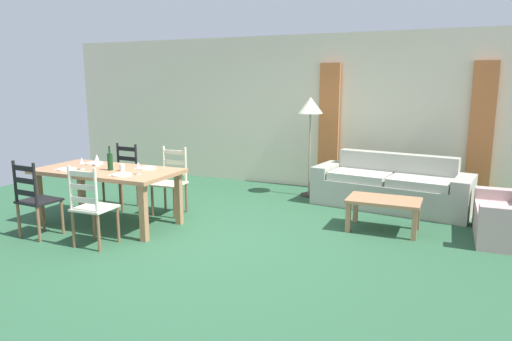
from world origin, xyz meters
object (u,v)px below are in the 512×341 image
couch (391,188)px  standing_lamp (310,111)px  wine_glass_near_left (82,161)px  coffee_table (384,204)px  wine_glass_near_right (138,166)px  dining_chair_far_right (171,181)px  wine_glass_far_left (97,158)px  dining_chair_near_right (91,206)px  dining_chair_far_left (122,176)px  coffee_cup_primary (122,168)px  dining_table (108,176)px  wine_bottle (110,161)px  dining_chair_near_left (35,199)px

couch → standing_lamp: standing_lamp is taller
wine_glass_near_left → coffee_table: size_ratio=0.18×
wine_glass_near_right → dining_chair_far_right: bearing=98.7°
wine_glass_far_left → dining_chair_near_right: bearing=-51.7°
couch → dining_chair_far_left: bearing=-156.7°
wine_glass_near_right → standing_lamp: (1.38, 2.70, 0.55)m
coffee_cup_primary → coffee_table: size_ratio=0.10×
dining_table → coffee_table: bearing=19.1°
wine_glass_far_left → dining_chair_far_right: bearing=40.2°
wine_glass_far_left → coffee_table: (3.70, 1.04, -0.51)m
dining_chair_far_right → wine_bottle: wine_bottle is taller
wine_glass_far_left → coffee_table: bearing=15.7°
dining_table → coffee_cup_primary: (0.26, -0.02, 0.13)m
wine_glass_near_right → couch: (2.74, 2.52, -0.57)m
dining_chair_far_right → wine_glass_far_left: dining_chair_far_right is taller
dining_table → dining_chair_far_right: bearing=59.5°
dining_chair_far_left → coffee_table: (3.82, 0.40, -0.12)m
dining_chair_near_left → coffee_table: 4.33m
dining_chair_near_left → coffee_cup_primary: (0.71, 0.76, 0.32)m
wine_bottle → wine_glass_near_left: (-0.38, -0.11, -0.01)m
dining_chair_far_left → coffee_table: bearing=6.0°
wine_glass_far_left → standing_lamp: bearing=47.0°
dining_table → couch: 4.13m
dining_table → dining_chair_far_right: size_ratio=1.98×
couch → coffee_table: size_ratio=2.63×
wine_glass_near_left → dining_chair_far_right: bearing=51.0°
dining_chair_far_left → dining_table: bearing=-62.2°
wine_glass_near_right → coffee_cup_primary: size_ratio=1.79×
couch → wine_glass_near_right: bearing=-137.4°
dining_chair_far_left → wine_bottle: wine_bottle is taller
dining_table → couch: bearing=35.7°
dining_chair_far_left → dining_chair_far_right: size_ratio=1.00×
dining_chair_far_left → coffee_table: 3.84m
dining_chair_near_left → wine_bottle: 1.00m
dining_chair_near_right → wine_glass_near_right: bearing=73.7°
dining_table → coffee_cup_primary: coffee_cup_primary is taller
coffee_table → wine_glass_far_left: bearing=-164.3°
dining_chair_far_left → standing_lamp: size_ratio=0.59×
wine_bottle → wine_glass_far_left: 0.42m
dining_chair_near_left → wine_glass_near_left: dining_chair_near_left is taller
dining_table → wine_glass_near_left: size_ratio=11.80×
wine_glass_far_left → wine_glass_near_left: bearing=-88.8°
dining_chair_near_left → coffee_table: dining_chair_near_left is taller
dining_chair_far_right → wine_bottle: bearing=-114.7°
wine_glass_far_left → dining_chair_near_left: bearing=-99.5°
dining_chair_far_right → wine_glass_near_left: 1.25m
couch → coffee_table: bearing=-86.8°
dining_chair_far_left → standing_lamp: 3.14m
dining_chair_far_left → coffee_table: dining_chair_far_left is taller
wine_glass_near_right → couch: size_ratio=0.07×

